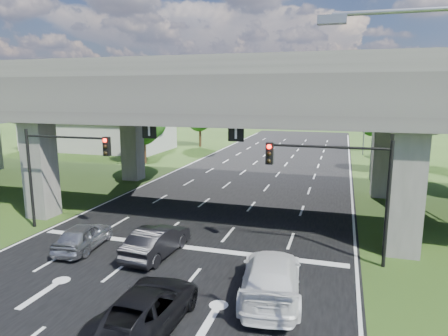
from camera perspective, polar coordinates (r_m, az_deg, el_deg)
The scene contains 18 objects.
ground at distance 18.83m, azimuth -10.12°, elevation -14.91°, with size 160.00×160.00×0.00m, color #254114.
road at distance 27.50m, azimuth -0.71°, elevation -6.37°, with size 18.00×120.00×0.03m, color black.
overpass at distance 28.20m, azimuth 0.49°, elevation 10.36°, with size 80.00×15.00×10.00m.
warehouse at distance 60.76m, azimuth -17.38°, elevation 4.47°, with size 20.00×10.00×4.00m, color #9E9E99.
signal_right at distance 19.43m, azimuth 16.23°, elevation -1.32°, with size 5.76×0.54×6.00m.
signal_left at distance 24.96m, azimuth -22.54°, elevation 0.88°, with size 5.76×0.54×6.00m.
streetlight_far at distance 39.22m, azimuth 20.04°, elevation 6.79°, with size 3.38×0.25×10.00m.
streetlight_beyond at distance 55.18m, azimuth 19.14°, elevation 7.79°, with size 3.38×0.25×10.00m.
tree_left_near at distance 46.63m, azimuth -11.36°, elevation 6.48°, with size 4.50×4.50×7.80m.
tree_left_mid at distance 55.14m, azimuth -10.21°, elevation 6.47°, with size 3.91×3.90×6.76m.
tree_left_far at distance 60.83m, azimuth -3.42°, elevation 7.91°, with size 4.80×4.80×8.32m.
tree_right_near at distance 43.55m, azimuth 23.52°, elevation 5.09°, with size 4.20×4.20×7.28m.
tree_right_mid at distance 51.89m, azimuth 25.79°, elevation 5.32°, with size 3.91×3.90×6.76m.
tree_right_far at distance 59.33m, azimuth 20.82°, elevation 6.86°, with size 4.50×4.50×7.80m.
car_silver at distance 22.35m, azimuth -19.43°, elevation -9.17°, with size 1.64×4.07×1.39m, color #A0A2A8.
car_dark at distance 20.56m, azimuth -9.55°, elevation -10.27°, with size 1.59×4.57×1.50m, color black.
car_white at distance 16.60m, azimuth 6.72°, elevation -15.19°, with size 2.33×5.74×1.67m, color white.
car_trailing at distance 14.92m, azimuth -10.96°, elevation -19.01°, with size 2.36×5.12×1.42m, color black.
Camera 1 is at (7.84, -15.09, 8.09)m, focal length 32.00 mm.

